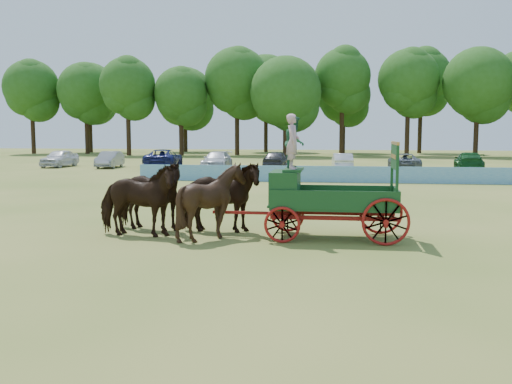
% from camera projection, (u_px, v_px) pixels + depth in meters
% --- Properties ---
extents(ground, '(160.00, 160.00, 0.00)m').
position_uv_depth(ground, '(363.00, 232.00, 18.72)').
color(ground, '#9C8D46').
rests_on(ground, ground).
extents(horse_lead_left, '(2.83, 1.44, 2.33)m').
position_uv_depth(horse_lead_left, '(137.00, 200.00, 17.81)').
color(horse_lead_left, black).
rests_on(horse_lead_left, ground).
extents(horse_lead_right, '(2.98, 1.92, 2.33)m').
position_uv_depth(horse_lead_right, '(149.00, 196.00, 18.89)').
color(horse_lead_right, black).
rests_on(horse_lead_right, ground).
extents(horse_wheel_left, '(2.38, 2.19, 2.33)m').
position_uv_depth(horse_wheel_left, '(212.00, 201.00, 17.48)').
color(horse_wheel_left, black).
rests_on(horse_wheel_left, ground).
extents(horse_wheel_right, '(2.78, 1.31, 2.33)m').
position_uv_depth(horse_wheel_right, '(219.00, 197.00, 18.56)').
color(horse_wheel_right, black).
rests_on(horse_wheel_right, ground).
extents(farm_dray, '(6.00, 2.00, 3.82)m').
position_uv_depth(farm_dray, '(309.00, 184.00, 17.58)').
color(farm_dray, '#A61B10').
rests_on(farm_dray, ground).
extents(sponsor_banner, '(26.00, 0.08, 1.05)m').
position_uv_depth(sponsor_banner, '(335.00, 174.00, 36.52)').
color(sponsor_banner, '#2275B9').
rests_on(sponsor_banner, ground).
extents(parked_cars, '(47.22, 6.79, 1.64)m').
position_uv_depth(parked_cars, '(301.00, 160.00, 48.74)').
color(parked_cars, silver).
rests_on(parked_cars, ground).
extents(treeline, '(91.26, 24.01, 15.15)m').
position_uv_depth(treeline, '(310.00, 85.00, 77.79)').
color(treeline, '#382314').
rests_on(treeline, ground).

